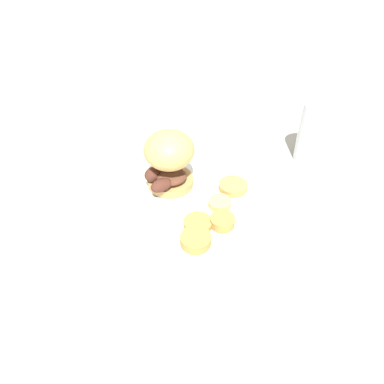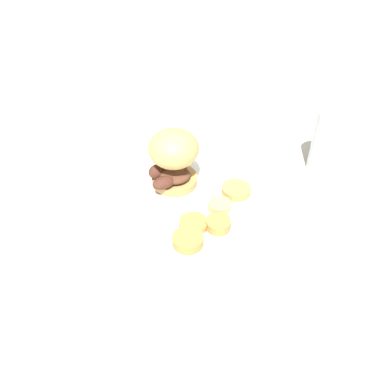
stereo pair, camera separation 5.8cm
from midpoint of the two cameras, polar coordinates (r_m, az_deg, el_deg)
The scene contains 10 objects.
ground_plane at distance 0.61m, azimuth 2.72°, elevation -3.46°, with size 4.00×4.00×0.00m, color #B2A899.
dinner_plate at distance 0.60m, azimuth 2.76°, elevation -2.64°, with size 0.26×0.26×0.02m.
sandwich at distance 0.60m, azimuth -0.13°, elevation 5.01°, with size 0.10×0.08×0.10m.
potato_round_0 at distance 0.55m, azimuth 7.03°, elevation -4.96°, with size 0.04×0.04×0.01m, color #BC8942.
potato_round_1 at distance 0.55m, azimuth 3.22°, elevation -4.96°, with size 0.04×0.04×0.01m, color #BC8942.
potato_round_2 at distance 0.59m, azimuth 7.02°, elevation -2.15°, with size 0.04×0.04×0.01m, color #DBB766.
potato_round_3 at distance 0.62m, azimuth 9.42°, elevation 0.23°, with size 0.05×0.05×0.01m, color tan.
potato_round_4 at distance 0.53m, azimuth 2.52°, elevation -7.44°, with size 0.04×0.04×0.01m, color #BC8942.
fork at distance 0.53m, azimuth -17.88°, elevation -14.23°, with size 0.03×0.16×0.00m.
drinking_glass at distance 0.73m, azimuth 22.54°, elevation 6.93°, with size 0.06×0.06×0.12m.
Camera 2 is at (-0.33, -0.30, 0.42)m, focal length 35.00 mm.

